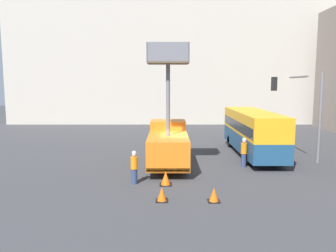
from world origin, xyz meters
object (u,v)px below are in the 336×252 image
Objects in this scene: road_worker_directing at (244,152)px; traffic_cone_mid_road at (162,195)px; utility_truck at (168,142)px; traffic_cone_far_side at (166,179)px; traffic_light_pole at (304,102)px; city_bus at (252,130)px; traffic_cone_near_truck at (214,195)px; road_worker_near_truck at (134,167)px.

road_worker_directing is 8.04m from traffic_cone_mid_road.
traffic_cone_mid_road is at bearing -92.46° from utility_truck.
utility_truck reaches higher than road_worker_directing.
road_worker_directing is at bearing 37.44° from traffic_cone_far_side.
traffic_cone_mid_road is at bearing -93.71° from traffic_cone_far_side.
traffic_light_pole is 10.94m from traffic_cone_far_side.
traffic_cone_far_side is (-6.40, -7.40, -1.55)m from city_bus.
utility_truck is 7.08m from city_bus.
city_bus is 9.90m from traffic_cone_far_side.
traffic_cone_near_truck is at bearing 156.73° from city_bus.
utility_truck is 0.76× the size of city_bus.
traffic_light_pole reaches higher than traffic_cone_near_truck.
city_bus reaches higher than road_worker_near_truck.
road_worker_directing reaches higher than traffic_cone_mid_road.
traffic_cone_far_side is (-2.19, 2.46, 0.05)m from traffic_cone_near_truck.
traffic_cone_near_truck is 2.34m from traffic_cone_mid_road.
traffic_cone_mid_road is (-5.11, -6.18, -0.65)m from road_worker_directing.
city_bus is at bearing 66.86° from traffic_cone_near_truck.
road_worker_directing is 2.96× the size of traffic_cone_near_truck.
traffic_light_pole is 3.20× the size of road_worker_directing.
city_bus reaches higher than traffic_cone_mid_road.
traffic_light_pole is 12.12m from road_worker_near_truck.
traffic_light_pole is 5.26m from road_worker_directing.
city_bus is at bearing 49.15° from traffic_cone_far_side.
traffic_cone_far_side is at bearing 139.01° from city_bus.
traffic_light_pole is 9.48× the size of traffic_cone_mid_road.
road_worker_near_truck is 4.71m from traffic_cone_near_truck.
utility_truck is 9.30m from traffic_light_pole.
road_worker_near_truck is at bearing 145.33° from traffic_cone_near_truck.
utility_truck reaches higher than city_bus.
road_worker_directing is at bearing 50.43° from traffic_cone_mid_road.
road_worker_directing is at bearing 158.05° from city_bus.
city_bus reaches higher than traffic_cone_near_truck.
traffic_cone_far_side is at bearing 131.66° from traffic_cone_near_truck.
traffic_cone_near_truck is at bearing -1.67° from traffic_cone_mid_road.
city_bus is 10.83m from traffic_cone_near_truck.
traffic_cone_near_truck is at bearing -48.34° from traffic_cone_far_side.
traffic_light_pole is (8.92, 0.78, 2.48)m from utility_truck.
traffic_cone_far_side is (-0.12, -4.12, -1.24)m from utility_truck.
utility_truck is 1.26× the size of traffic_light_pole.
road_worker_directing is 6.86m from traffic_cone_near_truck.
road_worker_near_truck is 2.80× the size of traffic_cone_near_truck.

